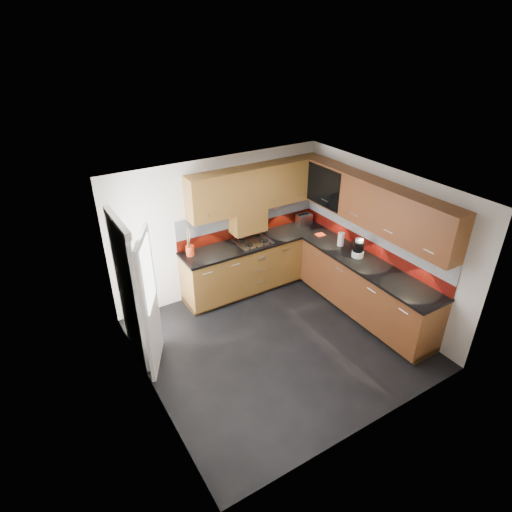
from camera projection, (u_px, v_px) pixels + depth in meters
room at (281, 256)px, 5.70m from camera, size 4.00×3.80×2.64m
base_cabinets at (307, 277)px, 7.24m from camera, size 2.70×3.20×0.95m
countertop at (309, 253)px, 6.99m from camera, size 2.72×3.22×0.04m
backsplash at (312, 228)px, 7.11m from camera, size 2.70×3.20×0.54m
upper_cabinets at (318, 196)px, 6.68m from camera, size 2.50×3.20×0.72m
extractor_hood at (248, 220)px, 7.23m from camera, size 0.60×0.33×0.40m
glass_cabinet at (330, 184)px, 7.10m from camera, size 0.32×0.80×0.66m
back_door at (137, 297)px, 5.67m from camera, size 0.42×1.19×2.04m
gas_hob at (253, 241)px, 7.26m from camera, size 0.58×0.51×0.04m
utensil_pot at (190, 250)px, 6.82m from camera, size 0.13×0.13×0.47m
toaster at (304, 219)px, 7.86m from camera, size 0.28×0.18×0.20m
food_processor at (358, 249)px, 6.76m from camera, size 0.19×0.19×0.31m
paper_towel at (341, 239)px, 7.11m from camera, size 0.14×0.14×0.23m
orange_cloth at (320, 235)px, 7.50m from camera, size 0.16×0.14×0.02m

